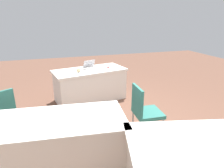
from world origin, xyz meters
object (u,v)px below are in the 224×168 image
laptop_silver (91,67)px  yarn_ball (79,70)px  chair_aisle (144,109)px  scissors_red (108,67)px  table_foreground (90,85)px  chair_tucked_left (0,114)px  table_mid_right (56,146)px

laptop_silver → yarn_ball: (0.34, 0.18, 0.01)m
chair_aisle → scissors_red: chair_aisle is taller
table_foreground → chair_tucked_left: size_ratio=1.95×
table_mid_right → chair_aisle: size_ratio=2.00×
table_foreground → yarn_ball: size_ratio=18.64×
table_mid_right → table_foreground: bearing=-111.8°
table_mid_right → yarn_ball: 2.23m
table_mid_right → scissors_red: size_ratio=10.45×
table_mid_right → laptop_silver: laptop_silver is taller
yarn_ball → table_mid_right: bearing=73.7°
table_foreground → table_mid_right: 2.41m
table_mid_right → laptop_silver: size_ratio=4.65×
table_mid_right → yarn_ball: size_ratio=19.09×
chair_aisle → scissors_red: (0.04, -1.95, 0.25)m
table_mid_right → chair_tucked_left: 1.20m
chair_aisle → scissors_red: size_ratio=5.23×
table_mid_right → chair_aisle: bearing=-166.4°
table_mid_right → laptop_silver: 2.51m
table_foreground → scissors_red: 0.63m
chair_tucked_left → chair_aisle: (-2.24, 0.53, -0.00)m
table_foreground → table_mid_right: bearing=68.2°
chair_tucked_left → scissors_red: bearing=2.2°
chair_tucked_left → yarn_ball: size_ratio=9.57×
chair_tucked_left → scissors_red: chair_tucked_left is taller
table_foreground → scissors_red: bearing=-173.7°
table_mid_right → laptop_silver: bearing=-112.7°
table_foreground → chair_tucked_left: 2.19m
table_foreground → laptop_silver: 0.43m
chair_tucked_left → chair_aisle: size_ratio=1.00×
yarn_ball → scissors_red: yarn_ball is taller
table_mid_right → chair_tucked_left: (0.81, -0.88, 0.15)m
laptop_silver → scissors_red: (-0.43, -0.01, -0.04)m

